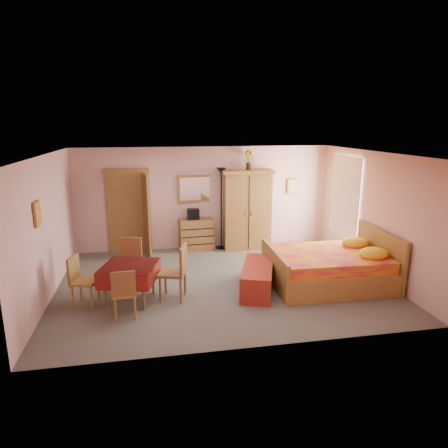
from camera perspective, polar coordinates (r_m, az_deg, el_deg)
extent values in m
plane|color=#605C55|center=(8.24, -0.31, -8.31)|extent=(6.50, 6.50, 0.00)
plane|color=brown|center=(7.64, -0.33, 10.02)|extent=(6.50, 6.50, 0.00)
cube|color=#D29C98|center=(10.26, -2.80, 3.73)|extent=(6.50, 0.10, 2.60)
cube|color=#D29C98|center=(5.50, 4.33, -5.51)|extent=(6.50, 0.10, 2.60)
cube|color=#D29C98|center=(7.96, -24.02, -0.54)|extent=(0.10, 5.00, 2.60)
cube|color=#D29C98|center=(8.99, 20.53, 1.36)|extent=(0.10, 5.00, 2.60)
cube|color=#9E6B35|center=(10.21, -13.39, 1.73)|extent=(1.06, 0.12, 2.15)
cube|color=white|center=(9.97, 16.91, 3.71)|extent=(0.08, 1.40, 1.95)
cube|color=orange|center=(7.30, -25.15, 1.34)|extent=(0.04, 0.32, 0.42)
cube|color=#D8BF59|center=(10.76, 9.76, 5.37)|extent=(0.30, 0.04, 0.40)
cube|color=brown|center=(10.22, -3.94, -1.48)|extent=(0.88, 0.48, 0.81)
cube|color=white|center=(10.18, -4.19, 5.05)|extent=(0.88, 0.11, 0.70)
cube|color=black|center=(10.07, -4.42, 1.43)|extent=(0.30, 0.23, 0.27)
cube|color=black|center=(10.15, -0.40, 2.17)|extent=(0.30, 0.30, 2.09)
cube|color=#9C6B35|center=(10.22, 3.28, 2.05)|extent=(1.32, 0.72, 2.03)
cube|color=gold|center=(10.15, 3.56, 9.16)|extent=(0.20, 0.20, 0.49)
cube|color=#CC133F|center=(8.27, 14.64, -4.75)|extent=(2.37, 1.89, 1.07)
cube|color=maroon|center=(7.83, 4.83, -7.65)|extent=(1.01, 1.60, 0.50)
cube|color=maroon|center=(7.51, -13.26, -8.19)|extent=(1.14, 1.14, 0.68)
cube|color=#A17636|center=(6.91, -14.07, -9.44)|extent=(0.41, 0.41, 0.86)
cube|color=olive|center=(8.09, -13.48, -5.53)|extent=(0.54, 0.54, 0.96)
cube|color=#AE7B3A|center=(7.51, -19.27, -7.69)|extent=(0.51, 0.51, 0.91)
cube|color=brown|center=(7.40, -7.38, -6.86)|extent=(0.58, 0.58, 1.02)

